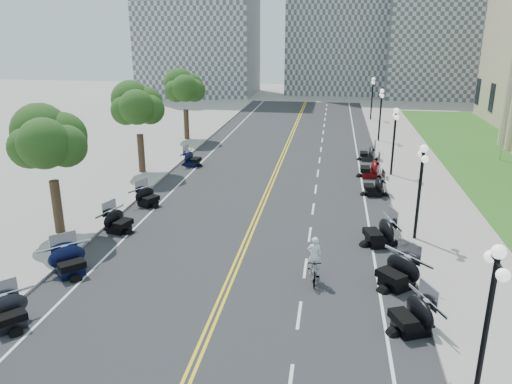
{
  "coord_description": "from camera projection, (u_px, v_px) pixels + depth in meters",
  "views": [
    {
      "loc": [
        4.11,
        -20.78,
        10.47
      ],
      "look_at": [
        0.17,
        4.75,
        2.0
      ],
      "focal_mm": 35.0,
      "sensor_mm": 36.0,
      "label": 1
    }
  ],
  "objects": [
    {
      "name": "lane_dash_15",
      "position": [
        324.0,
        125.0,
        56.72
      ],
      "size": [
        0.12,
        2.0,
        0.0
      ],
      "primitive_type": "cube",
      "color": "white",
      "rests_on": "road"
    },
    {
      "name": "lane_dash_9",
      "position": [
        316.0,
        189.0,
        34.18
      ],
      "size": [
        0.12,
        2.0,
        0.0
      ],
      "primitive_type": "cube",
      "color": "white",
      "rests_on": "road"
    },
    {
      "name": "lane_dash_6",
      "position": [
        305.0,
        268.0,
        22.91
      ],
      "size": [
        0.12,
        2.0,
        0.0
      ],
      "primitive_type": "cube",
      "color": "white",
      "rests_on": "road"
    },
    {
      "name": "lawn",
      "position": [
        509.0,
        173.0,
        37.73
      ],
      "size": [
        9.0,
        60.0,
        0.1
      ],
      "primitive_type": "cube",
      "color": "#356023",
      "rests_on": "ground"
    },
    {
      "name": "tree_2",
      "position": [
        49.0,
        148.0,
        25.23
      ],
      "size": [
        4.8,
        4.8,
        9.2
      ],
      "primitive_type": null,
      "color": "#235619",
      "rests_on": "sidewalk_south"
    },
    {
      "name": "lane_dash_17",
      "position": [
        326.0,
        114.0,
        64.23
      ],
      "size": [
        0.12,
        2.0,
        0.0
      ],
      "primitive_type": "cube",
      "color": "white",
      "rests_on": "road"
    },
    {
      "name": "street_lamp_3",
      "position": [
        394.0,
        142.0,
        36.35
      ],
      "size": [
        0.5,
        1.2,
        4.9
      ],
      "primitive_type": null,
      "color": "black",
      "rests_on": "sidewalk_north"
    },
    {
      "name": "motorcycle_n_4",
      "position": [
        412.0,
        314.0,
        17.9
      ],
      "size": [
        2.75,
        2.75,
        1.46
      ],
      "primitive_type": null,
      "rotation": [
        0.0,
        0.0,
        -1.17
      ],
      "color": "black",
      "rests_on": "road"
    },
    {
      "name": "motorcycle_n_5",
      "position": [
        397.0,
        270.0,
        21.01
      ],
      "size": [
        3.16,
        3.16,
        1.57
      ],
      "primitive_type": null,
      "rotation": [
        0.0,
        0.0,
        -0.85
      ],
      "color": "black",
      "rests_on": "road"
    },
    {
      "name": "lane_dash_12",
      "position": [
        321.0,
        149.0,
        45.45
      ],
      "size": [
        0.12,
        2.0,
        0.0
      ],
      "primitive_type": "cube",
      "color": "white",
      "rests_on": "road"
    },
    {
      "name": "ground",
      "position": [
        237.0,
        263.0,
        23.38
      ],
      "size": [
        160.0,
        160.0,
        0.0
      ],
      "primitive_type": "plane",
      "color": "gray"
    },
    {
      "name": "motorcycle_s_7",
      "position": [
        148.0,
        196.0,
        30.81
      ],
      "size": [
        2.5,
        2.5,
        1.29
      ],
      "primitive_type": null,
      "rotation": [
        0.0,
        0.0,
        1.07
      ],
      "color": "black",
      "rests_on": "road"
    },
    {
      "name": "lane_dash_16",
      "position": [
        325.0,
        119.0,
        60.47
      ],
      "size": [
        0.12,
        2.0,
        0.0
      ],
      "primitive_type": "cube",
      "color": "white",
      "rests_on": "road"
    },
    {
      "name": "motorcycle_n_9",
      "position": [
        370.0,
        167.0,
        36.74
      ],
      "size": [
        2.2,
        2.2,
        1.52
      ],
      "primitive_type": null,
      "rotation": [
        0.0,
        0.0,
        -1.58
      ],
      "color": "#590A0C",
      "rests_on": "road"
    },
    {
      "name": "motorcycle_s_9",
      "position": [
        192.0,
        158.0,
        39.77
      ],
      "size": [
        2.16,
        2.16,
        1.33
      ],
      "primitive_type": null,
      "rotation": [
        0.0,
        0.0,
        1.42
      ],
      "color": "black",
      "rests_on": "road"
    },
    {
      "name": "motorcycle_s_6",
      "position": [
        118.0,
        220.0,
        26.82
      ],
      "size": [
        2.41,
        2.41,
        1.37
      ],
      "primitive_type": null,
      "rotation": [
        0.0,
        0.0,
        1.3
      ],
      "color": "black",
      "rests_on": "road"
    },
    {
      "name": "lane_dash_14",
      "position": [
        323.0,
        132.0,
        52.96
      ],
      "size": [
        0.12,
        2.0,
        0.0
      ],
      "primitive_type": "cube",
      "color": "white",
      "rests_on": "road"
    },
    {
      "name": "street_lamp_5",
      "position": [
        372.0,
        99.0,
        58.88
      ],
      "size": [
        0.5,
        1.2,
        4.9
      ],
      "primitive_type": null,
      "color": "black",
      "rests_on": "sidewalk_north"
    },
    {
      "name": "flagpole",
      "position": [
        509.0,
        101.0,
        39.87
      ],
      "size": [
        1.1,
        0.2,
        10.0
      ],
      "primitive_type": null,
      "color": "silver",
      "rests_on": "ground"
    },
    {
      "name": "tree_4",
      "position": [
        185.0,
        91.0,
        47.76
      ],
      "size": [
        4.8,
        4.8,
        9.2
      ],
      "primitive_type": null,
      "color": "#235619",
      "rests_on": "sidewalk_south"
    },
    {
      "name": "lane_dash_18",
      "position": [
        326.0,
        109.0,
        67.99
      ],
      "size": [
        0.12,
        2.0,
        0.0
      ],
      "primitive_type": "cube",
      "color": "white",
      "rests_on": "road"
    },
    {
      "name": "distant_block_c",
      "position": [
        453.0,
        25.0,
        77.8
      ],
      "size": [
        20.0,
        14.0,
        22.0
      ],
      "primitive_type": "cube",
      "color": "gray",
      "rests_on": "ground"
    },
    {
      "name": "bicycle",
      "position": [
        314.0,
        269.0,
        21.54
      ],
      "size": [
        0.68,
        1.95,
        1.15
      ],
      "primitive_type": "imported",
      "rotation": [
        0.0,
        0.0,
        0.07
      ],
      "color": "#A51414",
      "rests_on": "road"
    },
    {
      "name": "motorcycle_n_6",
      "position": [
        380.0,
        231.0,
        25.1
      ],
      "size": [
        2.74,
        2.74,
        1.56
      ],
      "primitive_type": null,
      "rotation": [
        0.0,
        0.0,
        -1.31
      ],
      "color": "black",
      "rests_on": "road"
    },
    {
      "name": "lane_dash_8",
      "position": [
        313.0,
        209.0,
        30.42
      ],
      "size": [
        0.12,
        2.0,
        0.0
      ],
      "primitive_type": "cube",
      "color": "white",
      "rests_on": "road"
    },
    {
      "name": "road",
      "position": [
        266.0,
        196.0,
        32.77
      ],
      "size": [
        16.0,
        90.0,
        0.01
      ],
      "primitive_type": "cube",
      "color": "#333335",
      "rests_on": "ground"
    },
    {
      "name": "motorcycle_n_8",
      "position": [
        374.0,
        185.0,
        32.74
      ],
      "size": [
        2.13,
        2.13,
        1.38
      ],
      "primitive_type": null,
      "rotation": [
        0.0,
        0.0,
        -1.48
      ],
      "color": "black",
      "rests_on": "road"
    },
    {
      "name": "sidewalk_south",
      "position": [
        114.0,
        188.0,
        34.27
      ],
      "size": [
        5.0,
        90.0,
        0.15
      ],
      "primitive_type": "cube",
      "color": "#9E9991",
      "rests_on": "ground"
    },
    {
      "name": "street_lamp_2",
      "position": [
        419.0,
        193.0,
        25.08
      ],
      "size": [
        0.5,
        1.2,
        4.9
      ],
      "primitive_type": null,
      "color": "black",
      "rests_on": "sidewalk_north"
    },
    {
      "name": "distant_block_a",
      "position": [
        199.0,
        12.0,
        80.16
      ],
      "size": [
        18.0,
        14.0,
        26.0
      ],
      "primitive_type": "cube",
      "color": "gray",
      "rests_on": "ground"
    },
    {
      "name": "motorcycle_s_5",
      "position": [
        69.0,
        260.0,
        22.1
      ],
      "size": [
        2.95,
        2.95,
        1.46
      ],
      "primitive_type": null,
      "rotation": [
        0.0,
        0.0,
        0.79
      ],
      "color": "black",
      "rests_on": "road"
    },
    {
      "name": "centerline_yellow_a",
      "position": [
        264.0,
        196.0,
        32.78
      ],
      "size": [
        0.12,
        90.0,
        0.0
      ],
      "primitive_type": "cube",
      "color": "yellow",
      "rests_on": "road"
    },
    {
      "name": "sidewalk_north",
      "position": [
        432.0,
        203.0,
        31.22
      ],
      "size": [
        5.0,
        90.0,
        0.15
      ],
      "primitive_type": "cube",
      "color": "#9E9991",
      "rests_on": "ground"
    },
    {
      "name": "centerline_yellow_b",
      "position": [
        267.0,
        196.0,
        32.75
      ],
      "size": [
        0.12,
        90.0,
        0.0
      ],
      "primitive_type": "cube",
      "color": "yellow",
      "rests_on": "road"
    },
    {
      "name": "motorcycle_s_4",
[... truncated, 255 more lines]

